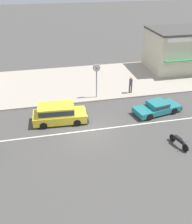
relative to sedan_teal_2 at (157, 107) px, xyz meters
name	(u,v)px	position (x,y,z in m)	size (l,w,h in m)	color
ground_plane	(87,131)	(-6.64, -1.52, -0.53)	(160.00, 160.00, 0.00)	#4C4947
lane_centre_stripe	(87,131)	(-6.64, -1.52, -0.53)	(50.40, 0.14, 0.01)	silver
kerb_strip	(71,83)	(-6.64, 8.26, -0.46)	(68.00, 10.00, 0.15)	#ADA393
sedan_teal_2	(157,107)	(0.00, 0.00, 0.00)	(4.51, 2.48, 1.06)	teal
minivan_yellow_4	(58,113)	(-8.71, 0.34, 0.31)	(4.58, 2.20, 1.56)	yellow
motorcycle_0	(179,141)	(-0.49, -4.95, -0.11)	(0.71, 1.89, 0.80)	black
street_clock	(97,73)	(-4.64, 3.99, 2.16)	(0.69, 0.22, 3.37)	#9E9EA3
pedestrian_mid_kerb	(131,84)	(-1.06, 4.20, 0.62)	(0.34, 0.34, 1.71)	#4C4238
shopfront_mid_block	(176,49)	(6.56, 9.93, 2.03)	(6.40, 6.38, 4.83)	beige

